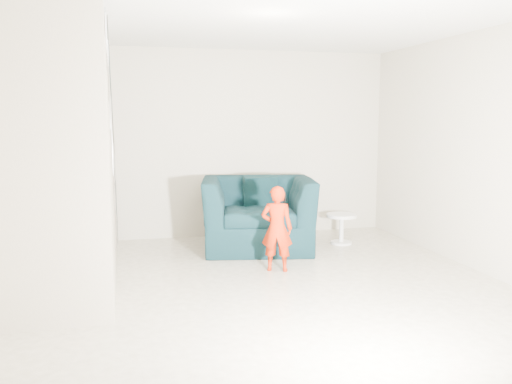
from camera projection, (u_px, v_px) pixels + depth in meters
floor at (270, 293)px, 5.40m from camera, size 5.50×5.50×0.00m
ceiling at (271, 13)px, 5.03m from camera, size 5.50×5.50×0.00m
back_wall at (220, 144)px, 7.86m from camera, size 5.00×0.00×5.00m
front_wall at (425, 199)px, 2.57m from camera, size 5.00×0.00×5.00m
right_wall at (495, 154)px, 5.81m from camera, size 0.00×5.50×5.50m
armchair at (258, 213)px, 7.19m from camera, size 1.66×1.51×0.94m
toddler at (277, 229)px, 6.12m from camera, size 0.42×0.35×0.98m
side_table at (342, 224)px, 7.46m from camera, size 0.42×0.42×0.42m
staircase at (60, 198)px, 5.32m from camera, size 1.02×3.03×3.62m
cushion at (260, 191)px, 7.51m from camera, size 0.47×0.22×0.46m
throw at (209, 206)px, 7.06m from camera, size 0.06×0.57×0.64m
phone at (284, 197)px, 6.08m from camera, size 0.04×0.05×0.10m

